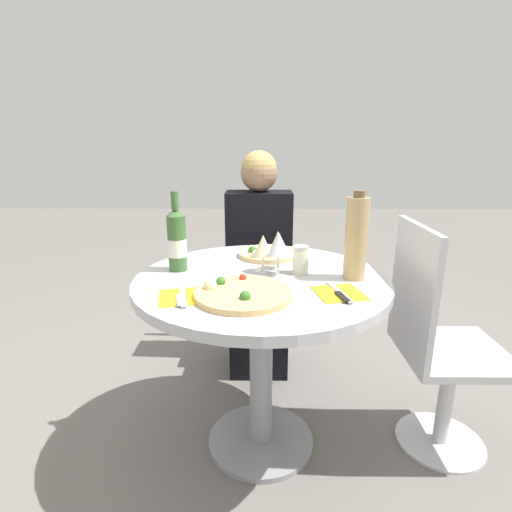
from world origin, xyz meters
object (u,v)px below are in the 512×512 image
Objects in this scene: chair_empty_side at (436,347)px; pizza_large at (242,293)px; wine_bottle at (177,241)px; dining_table at (261,312)px; tall_carafe at (356,238)px; chair_behind_diner at (259,277)px; seated_diner at (259,270)px.

chair_empty_side is 2.92× the size of pizza_large.
chair_empty_side is at bearing -4.29° from wine_bottle.
dining_table is 2.93× the size of tall_carafe.
chair_behind_diner and chair_empty_side have the same top height.
tall_carafe reaches higher than dining_table.
wine_bottle is at bearing 67.14° from chair_behind_diner.
seated_diner is 0.86m from tall_carafe.
wine_bottle is 0.96× the size of tall_carafe.
tall_carafe is at bearing -86.86° from chair_empty_side.
dining_table is at bearing -14.13° from wine_bottle.
seated_diner reaches higher than pizza_large.
chair_empty_side reaches higher than dining_table.
wine_bottle is 0.67m from tall_carafe.
chair_behind_diner is 0.91m from wine_bottle.
dining_table is 3.07× the size of wine_bottle.
tall_carafe reaches higher than pizza_large.
chair_empty_side is (0.69, 0.01, -0.15)m from dining_table.
dining_table is at bearing 71.61° from pizza_large.
seated_diner is at bearing 90.75° from dining_table.
seated_diner is at bearing 62.52° from wine_bottle.
dining_table is 1.01× the size of chair_behind_diner.
wine_bottle reaches higher than pizza_large.
chair_empty_side is (0.69, -0.68, -0.09)m from seated_diner.
pizza_large reaches higher than dining_table.
seated_diner is at bearing -134.50° from chair_empty_side.
chair_empty_side is at bearing 3.14° from tall_carafe.
seated_diner is (-0.01, 0.69, -0.06)m from dining_table.
wine_bottle is at bearing 133.34° from pizza_large.
chair_empty_side is 0.56m from tall_carafe.
wine_bottle is at bearing -94.29° from chair_empty_side.
tall_carafe is at bearing 112.38° from chair_behind_diner.
dining_table is 0.42m from wine_bottle.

